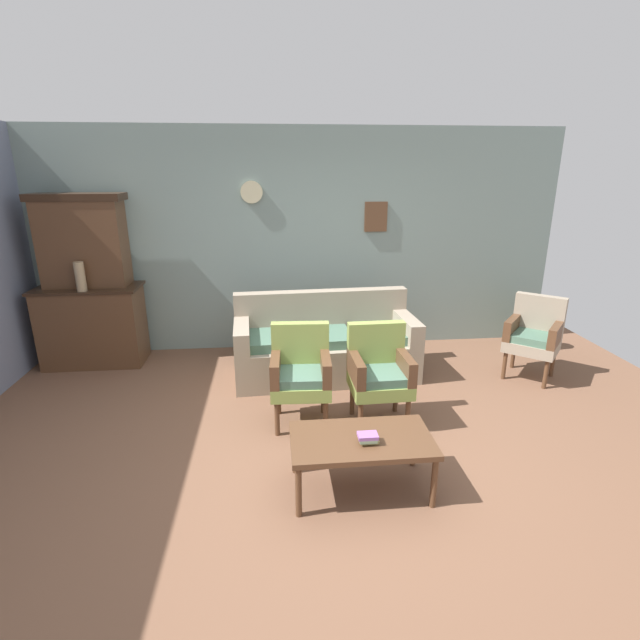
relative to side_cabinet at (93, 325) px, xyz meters
The scene contains 12 objects.
ground_plane 3.39m from the side_cabinet, 42.09° to the right, with size 7.68×7.68×0.00m, color brown.
wall_back_with_decor 2.67m from the side_cabinet, ahead, with size 6.40×0.09×2.70m.
side_cabinet is the anchor object (origin of this frame).
cabinet_upper_hutch 0.99m from the side_cabinet, 90.00° to the left, with size 0.99×0.38×1.03m.
vase_on_cabinet 0.65m from the side_cabinet, 85.11° to the right, with size 0.11×0.11×0.32m, color tan.
floral_couch 2.73m from the side_cabinet, 12.53° to the right, with size 2.01×0.90×0.90m.
armchair_near_cabinet 2.83m from the side_cabinet, 34.54° to the right, with size 0.54×0.52×0.90m.
armchair_by_doorway 3.46m from the side_cabinet, 28.77° to the right, with size 0.53×0.50×0.90m.
wingback_chair_by_fireplace 5.00m from the side_cabinet, 10.10° to the right, with size 0.71×0.71×0.90m.
coffee_table 3.76m from the side_cabinet, 44.13° to the right, with size 1.00×0.56×0.42m.
book_stack_on_table 3.83m from the side_cabinet, 44.51° to the right, with size 0.15×0.12×0.07m.
floor_vase_by_wall 5.34m from the side_cabinet, ahead, with size 0.22×0.22×0.70m, color #5C7041.
Camera 1 is at (-0.37, -3.23, 2.23)m, focal length 26.58 mm.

